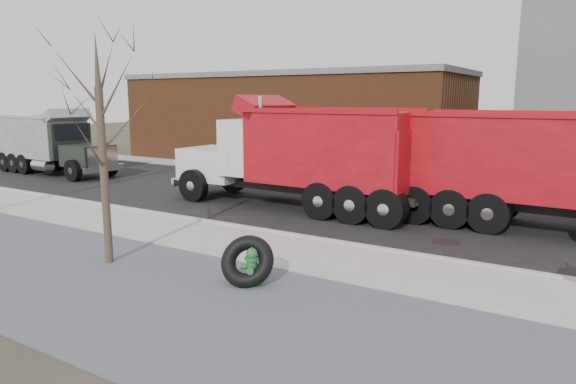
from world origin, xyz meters
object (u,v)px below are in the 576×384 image
Objects in this scene: dump_truck_red_b at (301,153)px; dump_truck_grey at (52,141)px; truck_tire at (247,261)px; dump_truck_red_a at (555,166)px; fire_hydrant at (252,269)px.

dump_truck_grey is at bearing -1.32° from dump_truck_red_b.
dump_truck_red_a is at bearing 58.19° from truck_tire.
dump_truck_red_b is (-7.66, -0.86, 0.04)m from dump_truck_red_a.
dump_truck_red_a is at bearing 3.05° from dump_truck_grey.
dump_truck_red_b reaches higher than truck_tire.
fire_hydrant is at bearing 113.89° from dump_truck_red_b.
dump_truck_red_b reaches higher than dump_truck_red_a.
fire_hydrant is at bearing -16.30° from truck_tire.
truck_tire is (-0.15, 0.04, 0.12)m from fire_hydrant.
dump_truck_red_b is at bearing -172.31° from dump_truck_red_a.
fire_hydrant is 0.11× the size of dump_truck_grey.
dump_truck_red_a reaches higher than truck_tire.
dump_truck_red_a reaches higher than dump_truck_grey.
dump_truck_grey reaches higher than fire_hydrant.
truck_tire is at bearing 112.98° from dump_truck_red_b.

